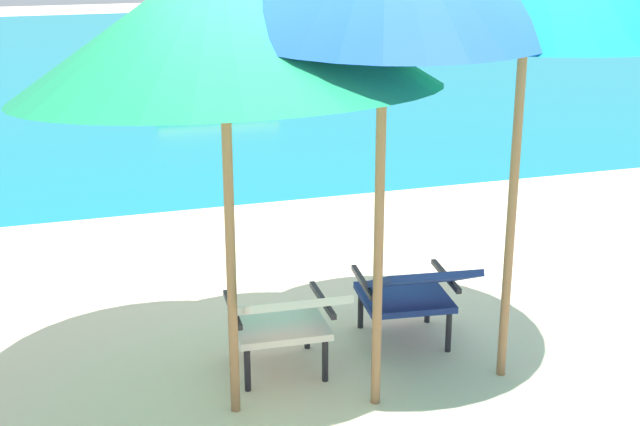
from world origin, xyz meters
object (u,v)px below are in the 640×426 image
lounge_chair_left (285,316)px  beach_umbrella_left (223,21)px  lounge_chair_right (413,289)px  swim_buoy (218,110)px

lounge_chair_left → beach_umbrella_left: (-0.33, -0.21, 1.62)m
lounge_chair_right → beach_umbrella_left: size_ratio=0.37×
swim_buoy → beach_umbrella_left: size_ratio=0.64×
lounge_chair_left → lounge_chair_right: (0.82, 0.14, 0.00)m
lounge_chair_right → beach_umbrella_left: (-1.15, -0.35, 1.62)m
swim_buoy → lounge_chair_left: bearing=-98.4°
lounge_chair_right → beach_umbrella_left: beach_umbrella_left is taller
swim_buoy → lounge_chair_right: size_ratio=1.72×
swim_buoy → lounge_chair_left: 7.14m
lounge_chair_left → beach_umbrella_left: 1.67m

